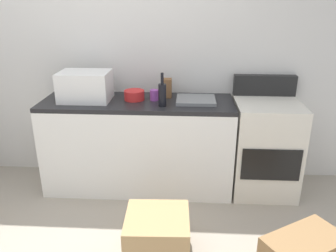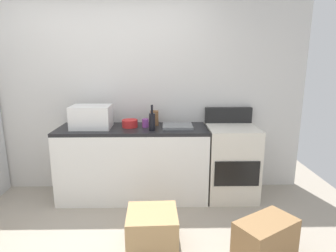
{
  "view_description": "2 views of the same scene",
  "coord_description": "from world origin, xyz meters",
  "px_view_note": "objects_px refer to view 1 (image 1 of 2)",
  "views": [
    {
      "loc": [
        0.76,
        -1.82,
        1.82
      ],
      "look_at": [
        0.6,
        1.0,
        0.73
      ],
      "focal_mm": 36.18,
      "sensor_mm": 36.0,
      "label": 1
    },
    {
      "loc": [
        0.67,
        -2.14,
        1.69
      ],
      "look_at": [
        0.73,
        1.02,
        0.96
      ],
      "focal_mm": 30.36,
      "sensor_mm": 36.0,
      "label": 2
    }
  ],
  "objects_px": {
    "microwave": "(85,86)",
    "mixing_bowl": "(134,95)",
    "knife_block": "(166,88)",
    "stove_oven": "(264,146)",
    "coffee_mug": "(154,95)",
    "cardboard_box_medium": "(157,236)",
    "wine_bottle": "(162,94)"
  },
  "relations": [
    {
      "from": "wine_bottle",
      "to": "cardboard_box_medium",
      "type": "distance_m",
      "value": 1.19
    },
    {
      "from": "microwave",
      "to": "cardboard_box_medium",
      "type": "bearing_deg",
      "value": -52.82
    },
    {
      "from": "coffee_mug",
      "to": "wine_bottle",
      "type": "bearing_deg",
      "value": -63.08
    },
    {
      "from": "microwave",
      "to": "coffee_mug",
      "type": "xyz_separation_m",
      "value": [
        0.64,
        0.03,
        -0.09
      ]
    },
    {
      "from": "stove_oven",
      "to": "wine_bottle",
      "type": "distance_m",
      "value": 1.13
    },
    {
      "from": "wine_bottle",
      "to": "knife_block",
      "type": "bearing_deg",
      "value": 86.34
    },
    {
      "from": "mixing_bowl",
      "to": "microwave",
      "type": "bearing_deg",
      "value": -175.1
    },
    {
      "from": "microwave",
      "to": "mixing_bowl",
      "type": "xyz_separation_m",
      "value": [
        0.45,
        0.04,
        -0.09
      ]
    },
    {
      "from": "stove_oven",
      "to": "mixing_bowl",
      "type": "height_order",
      "value": "stove_oven"
    },
    {
      "from": "cardboard_box_medium",
      "to": "coffee_mug",
      "type": "bearing_deg",
      "value": 96.18
    },
    {
      "from": "microwave",
      "to": "cardboard_box_medium",
      "type": "distance_m",
      "value": 1.51
    },
    {
      "from": "coffee_mug",
      "to": "cardboard_box_medium",
      "type": "distance_m",
      "value": 1.29
    },
    {
      "from": "cardboard_box_medium",
      "to": "stove_oven",
      "type": "bearing_deg",
      "value": 46.47
    },
    {
      "from": "stove_oven",
      "to": "coffee_mug",
      "type": "relative_size",
      "value": 11.0
    },
    {
      "from": "knife_block",
      "to": "stove_oven",
      "type": "bearing_deg",
      "value": -7.84
    },
    {
      "from": "microwave",
      "to": "mixing_bowl",
      "type": "bearing_deg",
      "value": 4.9
    },
    {
      "from": "stove_oven",
      "to": "microwave",
      "type": "height_order",
      "value": "microwave"
    },
    {
      "from": "stove_oven",
      "to": "mixing_bowl",
      "type": "distance_m",
      "value": 1.34
    },
    {
      "from": "stove_oven",
      "to": "microwave",
      "type": "xyz_separation_m",
      "value": [
        -1.7,
        -0.01,
        0.57
      ]
    },
    {
      "from": "knife_block",
      "to": "mixing_bowl",
      "type": "height_order",
      "value": "knife_block"
    },
    {
      "from": "microwave",
      "to": "knife_block",
      "type": "relative_size",
      "value": 2.56
    },
    {
      "from": "wine_bottle",
      "to": "coffee_mug",
      "type": "xyz_separation_m",
      "value": [
        -0.09,
        0.17,
        -0.06
      ]
    },
    {
      "from": "stove_oven",
      "to": "cardboard_box_medium",
      "type": "bearing_deg",
      "value": -133.53
    },
    {
      "from": "coffee_mug",
      "to": "mixing_bowl",
      "type": "xyz_separation_m",
      "value": [
        -0.19,
        0.01,
        -0.0
      ]
    },
    {
      "from": "wine_bottle",
      "to": "coffee_mug",
      "type": "height_order",
      "value": "wine_bottle"
    },
    {
      "from": "mixing_bowl",
      "to": "knife_block",
      "type": "bearing_deg",
      "value": 19.99
    },
    {
      "from": "wine_bottle",
      "to": "knife_block",
      "type": "distance_m",
      "value": 0.29
    },
    {
      "from": "coffee_mug",
      "to": "cardboard_box_medium",
      "type": "xyz_separation_m",
      "value": [
        0.11,
        -1.02,
        -0.78
      ]
    },
    {
      "from": "stove_oven",
      "to": "coffee_mug",
      "type": "bearing_deg",
      "value": 179.05
    },
    {
      "from": "microwave",
      "to": "cardboard_box_medium",
      "type": "relative_size",
      "value": 1.0
    },
    {
      "from": "coffee_mug",
      "to": "knife_block",
      "type": "distance_m",
      "value": 0.16
    },
    {
      "from": "knife_block",
      "to": "mixing_bowl",
      "type": "relative_size",
      "value": 0.95
    }
  ]
}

